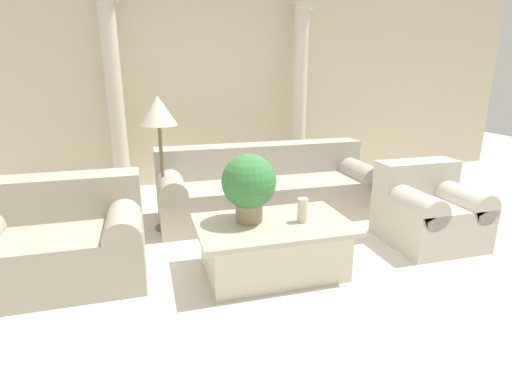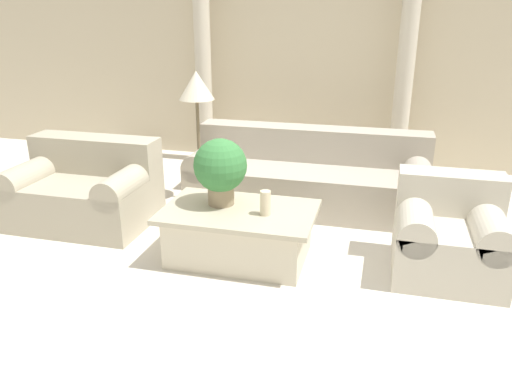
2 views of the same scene
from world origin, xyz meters
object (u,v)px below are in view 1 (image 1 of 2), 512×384
loveseat (59,239)px  floor_lamp (159,118)px  sofa_long (267,188)px  coffee_table (273,247)px  potted_plant (249,184)px  armchair (428,209)px

loveseat → floor_lamp: size_ratio=0.94×
sofa_long → coffee_table: size_ratio=1.97×
coffee_table → floor_lamp: (-0.79, 1.20, 0.94)m
coffee_table → potted_plant: size_ratio=2.24×
loveseat → floor_lamp: bearing=43.3°
coffee_table → potted_plant: potted_plant is taller
loveseat → floor_lamp: (0.87, 0.82, 0.83)m
floor_lamp → armchair: bearing=-22.5°
potted_plant → floor_lamp: floor_lamp is taller
loveseat → coffee_table: 1.71m
potted_plant → armchair: 1.86m
potted_plant → floor_lamp: 1.34m
potted_plant → coffee_table: bearing=-25.1°
potted_plant → armchair: (1.81, 0.11, -0.42)m
sofa_long → coffee_table: bearing=-105.1°
coffee_table → armchair: size_ratio=1.53×
loveseat → floor_lamp: 1.45m
sofa_long → loveseat: size_ratio=1.88×
loveseat → armchair: bearing=-3.3°
loveseat → coffee_table: bearing=-12.9°
sofa_long → floor_lamp: 1.44m
sofa_long → floor_lamp: (-1.15, -0.13, 0.85)m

